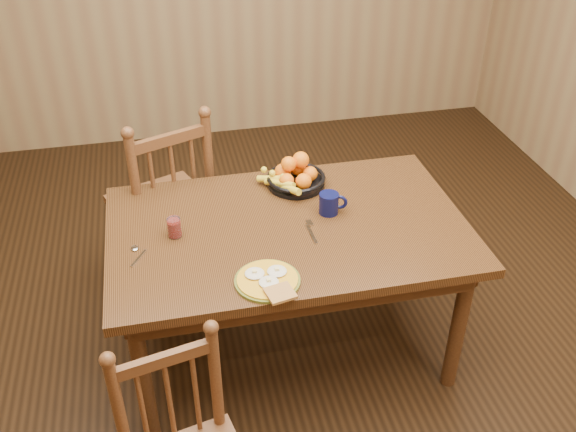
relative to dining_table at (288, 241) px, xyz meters
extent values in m
cube|color=black|center=(0.00, 0.00, -0.67)|extent=(4.50, 5.00, 0.01)
cube|color=black|center=(0.00, 0.00, 0.06)|extent=(1.60, 1.00, 0.04)
cube|color=#331B0E|center=(0.00, 0.42, -0.01)|extent=(1.40, 0.04, 0.10)
cube|color=#331B0E|center=(0.00, -0.42, -0.01)|extent=(1.40, 0.04, 0.10)
cube|color=#331B0E|center=(0.72, 0.00, -0.01)|extent=(0.04, 0.84, 0.10)
cube|color=#331B0E|center=(-0.72, 0.00, -0.01)|extent=(0.04, 0.84, 0.10)
cylinder|color=#331B0E|center=(-0.70, -0.40, -0.31)|extent=(0.07, 0.07, 0.70)
cylinder|color=#331B0E|center=(0.70, -0.40, -0.31)|extent=(0.07, 0.07, 0.70)
cylinder|color=#331B0E|center=(-0.70, 0.40, -0.31)|extent=(0.07, 0.07, 0.70)
cylinder|color=#331B0E|center=(0.70, 0.40, -0.31)|extent=(0.07, 0.07, 0.70)
cube|color=#432314|center=(-0.55, 0.70, -0.17)|extent=(0.62, 0.61, 0.04)
cylinder|color=#432314|center=(-0.43, 0.94, -0.43)|extent=(0.04, 0.04, 0.47)
cylinder|color=#432314|center=(-0.80, 0.80, -0.43)|extent=(0.04, 0.04, 0.47)
cylinder|color=#432314|center=(-0.30, 0.60, -0.43)|extent=(0.04, 0.04, 0.47)
cylinder|color=#432314|center=(-0.67, 0.45, -0.43)|extent=(0.04, 0.04, 0.47)
cylinder|color=#432314|center=(-0.29, 0.57, 0.12)|extent=(0.05, 0.05, 0.57)
cylinder|color=#432314|center=(-0.66, 0.43, 0.12)|extent=(0.05, 0.05, 0.57)
cylinder|color=#432314|center=(-0.47, 0.50, 0.06)|extent=(0.02, 0.02, 0.44)
cube|color=#432314|center=(-0.47, 0.50, 0.32)|extent=(0.38, 0.18, 0.06)
cylinder|color=#432314|center=(-0.75, -0.82, 0.00)|extent=(0.04, 0.04, 0.49)
cylinder|color=#432314|center=(-0.42, -0.75, 0.00)|extent=(0.04, 0.04, 0.49)
cylinder|color=#432314|center=(-0.59, -0.78, -0.04)|extent=(0.02, 0.02, 0.38)
cube|color=#432314|center=(-0.59, -0.78, 0.17)|extent=(0.34, 0.10, 0.05)
cylinder|color=#59601E|center=(-0.16, -0.37, 0.09)|extent=(0.26, 0.26, 0.01)
cylinder|color=gold|center=(-0.16, -0.37, 0.10)|extent=(0.24, 0.24, 0.01)
ellipsoid|color=silver|center=(-0.21, -0.33, 0.11)|extent=(0.08, 0.08, 0.01)
cube|color=#F2E08C|center=(-0.21, -0.33, 0.12)|extent=(0.02, 0.02, 0.01)
ellipsoid|color=silver|center=(-0.12, -0.34, 0.11)|extent=(0.08, 0.08, 0.01)
cube|color=#F2E08C|center=(-0.12, -0.34, 0.12)|extent=(0.02, 0.02, 0.01)
ellipsoid|color=silver|center=(-0.16, -0.40, 0.11)|extent=(0.08, 0.08, 0.01)
cube|color=#F2E08C|center=(-0.16, -0.40, 0.12)|extent=(0.02, 0.02, 0.01)
cube|color=brown|center=(-0.13, -0.47, 0.11)|extent=(0.12, 0.12, 0.01)
cube|color=silver|center=(0.09, -0.09, 0.09)|extent=(0.02, 0.15, 0.00)
cube|color=silver|center=(0.10, -0.01, 0.09)|extent=(0.03, 0.05, 0.00)
cube|color=silver|center=(-0.66, -0.11, 0.09)|extent=(0.07, 0.11, 0.00)
ellipsoid|color=silver|center=(-0.68, -0.03, 0.09)|extent=(0.03, 0.04, 0.01)
cylinder|color=#090C33|center=(0.20, 0.06, 0.13)|extent=(0.09, 0.09, 0.10)
torus|color=#090C33|center=(0.26, 0.06, 0.13)|extent=(0.07, 0.04, 0.07)
cylinder|color=black|center=(0.20, 0.06, 0.18)|extent=(0.08, 0.08, 0.00)
cylinder|color=silver|center=(-0.50, 0.03, 0.13)|extent=(0.06, 0.06, 0.09)
cylinder|color=maroon|center=(-0.50, 0.03, 0.12)|extent=(0.05, 0.05, 0.07)
cylinder|color=black|center=(0.11, 0.33, 0.09)|extent=(0.28, 0.28, 0.02)
torus|color=black|center=(0.11, 0.33, 0.13)|extent=(0.29, 0.29, 0.02)
cylinder|color=black|center=(0.11, 0.33, 0.09)|extent=(0.10, 0.10, 0.01)
sphere|color=orange|center=(0.18, 0.33, 0.14)|extent=(0.07, 0.07, 0.07)
sphere|color=orange|center=(0.13, 0.40, 0.14)|extent=(0.08, 0.08, 0.08)
sphere|color=orange|center=(0.06, 0.37, 0.15)|extent=(0.08, 0.08, 0.08)
sphere|color=orange|center=(0.06, 0.29, 0.14)|extent=(0.07, 0.07, 0.07)
sphere|color=orange|center=(0.13, 0.26, 0.14)|extent=(0.08, 0.08, 0.08)
sphere|color=orange|center=(0.14, 0.36, 0.21)|extent=(0.08, 0.08, 0.08)
sphere|color=orange|center=(0.08, 0.34, 0.20)|extent=(0.07, 0.07, 0.07)
cylinder|color=yellow|center=(0.02, 0.29, 0.13)|extent=(0.10, 0.17, 0.07)
cylinder|color=yellow|center=(0.00, 0.34, 0.13)|extent=(0.14, 0.15, 0.07)
cylinder|color=yellow|center=(0.05, 0.24, 0.13)|extent=(0.06, 0.18, 0.07)
camera|label=1|loc=(-0.50, -2.30, 1.73)|focal=40.00mm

